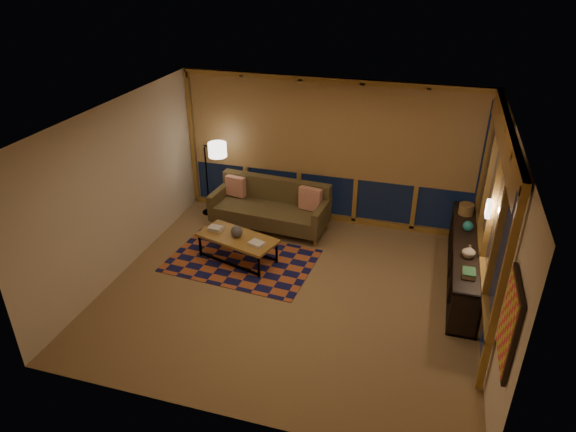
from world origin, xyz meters
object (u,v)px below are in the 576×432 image
(bookshelf, at_px, (464,261))
(sofa, at_px, (269,207))
(coffee_table, at_px, (238,248))
(floor_lamp, at_px, (207,177))

(bookshelf, bearing_deg, sofa, 167.08)
(coffee_table, relative_size, floor_lamp, 0.86)
(coffee_table, height_order, floor_lamp, floor_lamp)
(coffee_table, bearing_deg, sofa, 98.59)
(sofa, height_order, floor_lamp, floor_lamp)
(sofa, relative_size, coffee_table, 1.60)
(sofa, height_order, bookshelf, sofa)
(sofa, distance_m, bookshelf, 3.51)
(sofa, distance_m, coffee_table, 1.23)
(sofa, bearing_deg, coffee_table, -93.05)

